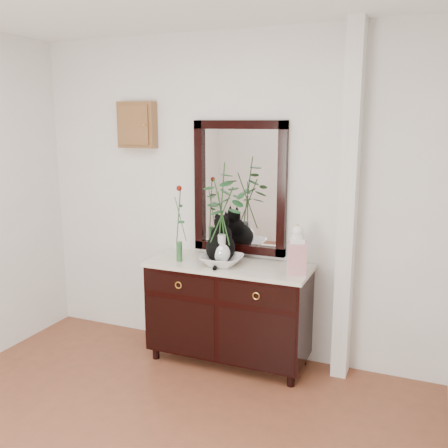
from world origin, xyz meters
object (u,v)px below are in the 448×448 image
at_px(sideboard, 229,308).
at_px(ginger_jar, 297,249).
at_px(cat, 221,239).
at_px(lotus_bowl, 222,260).

xyz_separation_m(sideboard, ginger_jar, (0.57, -0.04, 0.57)).
relative_size(sideboard, cat, 3.42).
height_order(sideboard, lotus_bowl, lotus_bowl).
bearing_deg(lotus_bowl, sideboard, 55.75).
bearing_deg(cat, ginger_jar, -23.64).
xyz_separation_m(sideboard, lotus_bowl, (-0.04, -0.06, 0.42)).
bearing_deg(cat, sideboard, -40.29).
height_order(cat, lotus_bowl, cat).
distance_m(sideboard, ginger_jar, 0.81).
distance_m(lotus_bowl, ginger_jar, 0.63).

